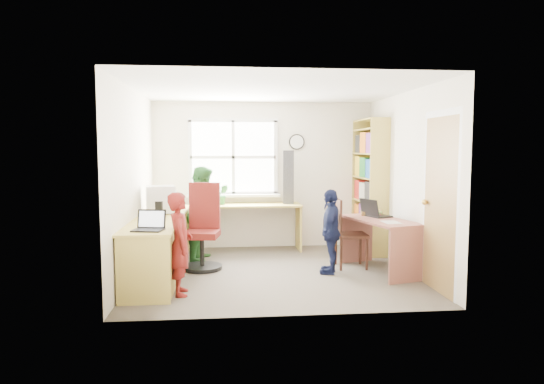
{
  "coord_description": "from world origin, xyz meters",
  "views": [
    {
      "loc": [
        -0.64,
        -6.3,
        1.65
      ],
      "look_at": [
        0.0,
        0.25,
        1.05
      ],
      "focal_mm": 32.0,
      "sensor_mm": 36.0,
      "label": 1
    }
  ],
  "objects_px": {
    "crt_monitor": "(161,199)",
    "person_navy": "(331,231)",
    "cd_tower": "(288,177)",
    "l_desk": "(171,244)",
    "potted_plant": "(223,195)",
    "wooden_chair": "(346,230)",
    "person_red": "(180,244)",
    "right_desk": "(380,234)",
    "person_green": "(204,213)",
    "laptop_left": "(150,225)",
    "laptop_right": "(374,212)",
    "bookshelf": "(369,189)",
    "swivel_chair": "(203,232)"
  },
  "relations": [
    {
      "from": "person_red",
      "to": "laptop_right",
      "type": "bearing_deg",
      "value": -74.26
    },
    {
      "from": "l_desk",
      "to": "cd_tower",
      "type": "xyz_separation_m",
      "value": [
        1.69,
        1.73,
        0.72
      ]
    },
    {
      "from": "potted_plant",
      "to": "person_red",
      "type": "relative_size",
      "value": 0.27
    },
    {
      "from": "right_desk",
      "to": "bookshelf",
      "type": "distance_m",
      "value": 1.4
    },
    {
      "from": "bookshelf",
      "to": "wooden_chair",
      "type": "bearing_deg",
      "value": -121.74
    },
    {
      "from": "laptop_left",
      "to": "swivel_chair",
      "type": "bearing_deg",
      "value": 78.85
    },
    {
      "from": "person_navy",
      "to": "person_red",
      "type": "bearing_deg",
      "value": -50.64
    },
    {
      "from": "right_desk",
      "to": "potted_plant",
      "type": "bearing_deg",
      "value": 127.96
    },
    {
      "from": "l_desk",
      "to": "bookshelf",
      "type": "relative_size",
      "value": 1.4
    },
    {
      "from": "cd_tower",
      "to": "person_red",
      "type": "relative_size",
      "value": 0.74
    },
    {
      "from": "l_desk",
      "to": "person_navy",
      "type": "xyz_separation_m",
      "value": [
        2.05,
        0.17,
        0.1
      ]
    },
    {
      "from": "swivel_chair",
      "to": "laptop_right",
      "type": "bearing_deg",
      "value": 4.6
    },
    {
      "from": "bookshelf",
      "to": "swivel_chair",
      "type": "bearing_deg",
      "value": -161.61
    },
    {
      "from": "bookshelf",
      "to": "cd_tower",
      "type": "distance_m",
      "value": 1.31
    },
    {
      "from": "crt_monitor",
      "to": "potted_plant",
      "type": "xyz_separation_m",
      "value": [
        0.85,
        0.98,
        -0.03
      ]
    },
    {
      "from": "wooden_chair",
      "to": "crt_monitor",
      "type": "xyz_separation_m",
      "value": [
        -2.54,
        0.28,
        0.43
      ]
    },
    {
      "from": "laptop_left",
      "to": "potted_plant",
      "type": "distance_m",
      "value": 2.49
    },
    {
      "from": "cd_tower",
      "to": "person_green",
      "type": "distance_m",
      "value": 1.54
    },
    {
      "from": "swivel_chair",
      "to": "crt_monitor",
      "type": "bearing_deg",
      "value": 177.07
    },
    {
      "from": "right_desk",
      "to": "wooden_chair",
      "type": "bearing_deg",
      "value": 130.03
    },
    {
      "from": "crt_monitor",
      "to": "person_navy",
      "type": "distance_m",
      "value": 2.36
    },
    {
      "from": "bookshelf",
      "to": "swivel_chair",
      "type": "distance_m",
      "value": 2.78
    },
    {
      "from": "person_navy",
      "to": "swivel_chair",
      "type": "bearing_deg",
      "value": -87.3
    },
    {
      "from": "wooden_chair",
      "to": "person_red",
      "type": "height_order",
      "value": "person_red"
    },
    {
      "from": "person_navy",
      "to": "potted_plant",
      "type": "bearing_deg",
      "value": -120.06
    },
    {
      "from": "wooden_chair",
      "to": "person_navy",
      "type": "bearing_deg",
      "value": -133.41
    },
    {
      "from": "wooden_chair",
      "to": "laptop_right",
      "type": "xyz_separation_m",
      "value": [
        0.38,
        -0.02,
        0.25
      ]
    },
    {
      "from": "person_red",
      "to": "right_desk",
      "type": "bearing_deg",
      "value": -79.17
    },
    {
      "from": "l_desk",
      "to": "person_green",
      "type": "relative_size",
      "value": 2.13
    },
    {
      "from": "l_desk",
      "to": "laptop_left",
      "type": "height_order",
      "value": "laptop_left"
    },
    {
      "from": "bookshelf",
      "to": "potted_plant",
      "type": "distance_m",
      "value": 2.34
    },
    {
      "from": "cd_tower",
      "to": "person_green",
      "type": "bearing_deg",
      "value": -149.61
    },
    {
      "from": "laptop_right",
      "to": "laptop_left",
      "type": "bearing_deg",
      "value": 88.14
    },
    {
      "from": "potted_plant",
      "to": "laptop_left",
      "type": "bearing_deg",
      "value": -108.48
    },
    {
      "from": "l_desk",
      "to": "bookshelf",
      "type": "distance_m",
      "value": 3.35
    },
    {
      "from": "l_desk",
      "to": "person_green",
      "type": "height_order",
      "value": "person_green"
    },
    {
      "from": "right_desk",
      "to": "laptop_right",
      "type": "xyz_separation_m",
      "value": [
        -0.01,
        0.24,
        0.25
      ]
    },
    {
      "from": "l_desk",
      "to": "potted_plant",
      "type": "relative_size",
      "value": 9.27
    },
    {
      "from": "cd_tower",
      "to": "l_desk",
      "type": "bearing_deg",
      "value": -128.03
    },
    {
      "from": "wooden_chair",
      "to": "cd_tower",
      "type": "height_order",
      "value": "cd_tower"
    },
    {
      "from": "laptop_right",
      "to": "potted_plant",
      "type": "distance_m",
      "value": 2.45
    },
    {
      "from": "l_desk",
      "to": "crt_monitor",
      "type": "relative_size",
      "value": 6.67
    },
    {
      "from": "right_desk",
      "to": "crt_monitor",
      "type": "relative_size",
      "value": 3.01
    },
    {
      "from": "potted_plant",
      "to": "person_navy",
      "type": "xyz_separation_m",
      "value": [
        1.42,
        -1.54,
        -0.35
      ]
    },
    {
      "from": "wooden_chair",
      "to": "person_green",
      "type": "bearing_deg",
      "value": 162.28
    },
    {
      "from": "right_desk",
      "to": "cd_tower",
      "type": "relative_size",
      "value": 1.55
    },
    {
      "from": "potted_plant",
      "to": "wooden_chair",
      "type": "bearing_deg",
      "value": -36.61
    },
    {
      "from": "person_red",
      "to": "bookshelf",
      "type": "bearing_deg",
      "value": -59.62
    },
    {
      "from": "laptop_left",
      "to": "cd_tower",
      "type": "bearing_deg",
      "value": 63.59
    },
    {
      "from": "potted_plant",
      "to": "person_red",
      "type": "xyz_separation_m",
      "value": [
        -0.47,
        -2.3,
        -0.33
      ]
    }
  ]
}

